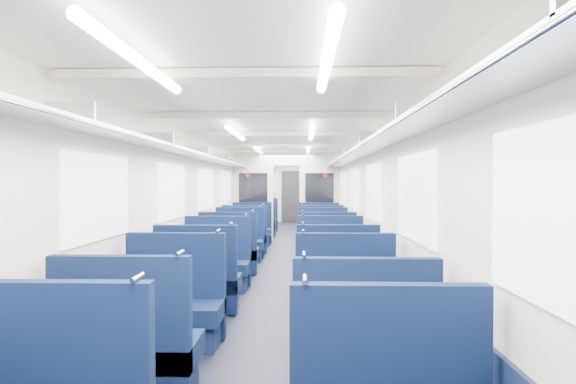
# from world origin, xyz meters

# --- Properties ---
(floor) EXTENTS (2.80, 18.00, 0.01)m
(floor) POSITION_xyz_m (0.00, 0.00, 0.00)
(floor) COLOR black
(floor) RESTS_ON ground
(ceiling) EXTENTS (2.80, 18.00, 0.01)m
(ceiling) POSITION_xyz_m (0.00, 0.00, 2.35)
(ceiling) COLOR white
(ceiling) RESTS_ON wall_left
(wall_left) EXTENTS (0.02, 18.00, 2.35)m
(wall_left) POSITION_xyz_m (-1.40, 0.00, 1.18)
(wall_left) COLOR beige
(wall_left) RESTS_ON floor
(dado_left) EXTENTS (0.03, 17.90, 0.70)m
(dado_left) POSITION_xyz_m (-1.39, 0.00, 0.35)
(dado_left) COLOR #101B38
(dado_left) RESTS_ON floor
(wall_right) EXTENTS (0.02, 18.00, 2.35)m
(wall_right) POSITION_xyz_m (1.40, 0.00, 1.18)
(wall_right) COLOR beige
(wall_right) RESTS_ON floor
(dado_right) EXTENTS (0.03, 17.90, 0.70)m
(dado_right) POSITION_xyz_m (1.39, 0.00, 0.35)
(dado_right) COLOR #101B38
(dado_right) RESTS_ON floor
(wall_far) EXTENTS (2.80, 0.02, 2.35)m
(wall_far) POSITION_xyz_m (0.00, 9.00, 1.18)
(wall_far) COLOR beige
(wall_far) RESTS_ON floor
(luggage_rack_left) EXTENTS (0.36, 17.40, 0.18)m
(luggage_rack_left) POSITION_xyz_m (-1.21, 0.00, 1.97)
(luggage_rack_left) COLOR #B2B5BA
(luggage_rack_left) RESTS_ON wall_left
(luggage_rack_right) EXTENTS (0.36, 17.40, 0.18)m
(luggage_rack_right) POSITION_xyz_m (1.21, 0.00, 1.97)
(luggage_rack_right) COLOR #B2B5BA
(luggage_rack_right) RESTS_ON wall_right
(windows) EXTENTS (2.78, 15.60, 0.75)m
(windows) POSITION_xyz_m (0.00, -0.46, 1.42)
(windows) COLOR white
(windows) RESTS_ON wall_left
(ceiling_fittings) EXTENTS (2.70, 16.06, 0.11)m
(ceiling_fittings) POSITION_xyz_m (0.00, -0.26, 2.29)
(ceiling_fittings) COLOR silver
(ceiling_fittings) RESTS_ON ceiling
(end_door) EXTENTS (0.75, 0.06, 2.00)m
(end_door) POSITION_xyz_m (0.00, 8.94, 1.00)
(end_door) COLOR black
(end_door) RESTS_ON floor
(bulkhead) EXTENTS (2.80, 0.10, 2.35)m
(bulkhead) POSITION_xyz_m (-0.00, 3.05, 1.23)
(bulkhead) COLOR silver
(bulkhead) RESTS_ON floor
(seat_4) EXTENTS (0.97, 0.54, 1.09)m
(seat_4) POSITION_xyz_m (-0.83, -6.00, 0.33)
(seat_4) COLOR #0E1D43
(seat_4) RESTS_ON floor
(seat_5) EXTENTS (0.97, 0.54, 1.09)m
(seat_5) POSITION_xyz_m (0.83, -6.05, 0.33)
(seat_5) COLOR #0E1D43
(seat_5) RESTS_ON floor
(seat_6) EXTENTS (0.97, 0.54, 1.09)m
(seat_6) POSITION_xyz_m (-0.83, -4.85, 0.33)
(seat_6) COLOR #0E1D43
(seat_6) RESTS_ON floor
(seat_7) EXTENTS (0.97, 0.54, 1.09)m
(seat_7) POSITION_xyz_m (0.83, -4.83, 0.33)
(seat_7) COLOR #0E1D43
(seat_7) RESTS_ON floor
(seat_8) EXTENTS (0.97, 0.54, 1.09)m
(seat_8) POSITION_xyz_m (-0.83, -3.75, 0.33)
(seat_8) COLOR #0E1D43
(seat_8) RESTS_ON floor
(seat_9) EXTENTS (0.97, 0.54, 1.09)m
(seat_9) POSITION_xyz_m (0.83, -3.66, 0.33)
(seat_9) COLOR #0E1D43
(seat_9) RESTS_ON floor
(seat_10) EXTENTS (0.97, 0.54, 1.09)m
(seat_10) POSITION_xyz_m (-0.83, -2.58, 0.33)
(seat_10) COLOR #0E1D43
(seat_10) RESTS_ON floor
(seat_11) EXTENTS (0.97, 0.54, 1.09)m
(seat_11) POSITION_xyz_m (0.83, -2.46, 0.33)
(seat_11) COLOR #0E1D43
(seat_11) RESTS_ON floor
(seat_12) EXTENTS (0.97, 0.54, 1.09)m
(seat_12) POSITION_xyz_m (-0.83, -1.40, 0.33)
(seat_12) COLOR #0E1D43
(seat_12) RESTS_ON floor
(seat_13) EXTENTS (0.97, 0.54, 1.09)m
(seat_13) POSITION_xyz_m (0.83, -1.36, 0.33)
(seat_13) COLOR #0E1D43
(seat_13) RESTS_ON floor
(seat_14) EXTENTS (0.97, 0.54, 1.09)m
(seat_14) POSITION_xyz_m (-0.83, -0.13, 0.33)
(seat_14) COLOR #0E1D43
(seat_14) RESTS_ON floor
(seat_15) EXTENTS (0.97, 0.54, 1.09)m
(seat_15) POSITION_xyz_m (0.83, -0.17, 0.33)
(seat_15) COLOR #0E1D43
(seat_15) RESTS_ON floor
(seat_16) EXTENTS (0.97, 0.54, 1.09)m
(seat_16) POSITION_xyz_m (-0.83, 0.84, 0.33)
(seat_16) COLOR #0E1D43
(seat_16) RESTS_ON floor
(seat_17) EXTENTS (0.97, 0.54, 1.09)m
(seat_17) POSITION_xyz_m (0.83, 0.98, 0.33)
(seat_17) COLOR #0E1D43
(seat_17) RESTS_ON floor
(seat_18) EXTENTS (0.97, 0.54, 1.09)m
(seat_18) POSITION_xyz_m (-0.83, 2.16, 0.33)
(seat_18) COLOR #0E1D43
(seat_18) RESTS_ON floor
(seat_19) EXTENTS (0.97, 0.54, 1.09)m
(seat_19) POSITION_xyz_m (0.83, 2.01, 0.33)
(seat_19) COLOR #0E1D43
(seat_19) RESTS_ON floor
(seat_20) EXTENTS (0.97, 0.54, 1.09)m
(seat_20) POSITION_xyz_m (-0.83, 4.01, 0.33)
(seat_20) COLOR #0E1D43
(seat_20) RESTS_ON floor
(seat_21) EXTENTS (0.97, 0.54, 1.09)m
(seat_21) POSITION_xyz_m (0.83, 4.03, 0.33)
(seat_21) COLOR #0E1D43
(seat_21) RESTS_ON floor
(seat_22) EXTENTS (0.97, 0.54, 1.09)m
(seat_22) POSITION_xyz_m (-0.83, 5.21, 0.33)
(seat_22) COLOR #0E1D43
(seat_22) RESTS_ON floor
(seat_23) EXTENTS (0.97, 0.54, 1.09)m
(seat_23) POSITION_xyz_m (0.83, 5.24, 0.33)
(seat_23) COLOR #0E1D43
(seat_23) RESTS_ON floor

